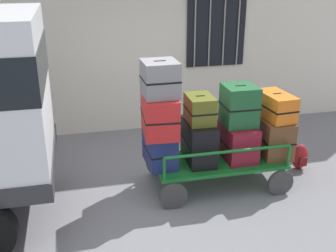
# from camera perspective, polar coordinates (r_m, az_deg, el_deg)

# --- Properties ---
(ground_plane) EXTENTS (40.00, 40.00, 0.00)m
(ground_plane) POSITION_cam_1_polar(r_m,az_deg,el_deg) (6.45, 1.08, -8.36)
(ground_plane) COLOR slate
(building_wall) EXTENTS (12.00, 0.38, 5.00)m
(building_wall) POSITION_cam_1_polar(r_m,az_deg,el_deg) (8.19, -3.44, 16.59)
(building_wall) COLOR silver
(building_wall) RESTS_ON ground
(luggage_cart) EXTENTS (2.02, 1.10, 0.44)m
(luggage_cart) POSITION_cam_1_polar(r_m,az_deg,el_deg) (6.41, 6.77, -5.11)
(luggage_cart) COLOR #146023
(luggage_cart) RESTS_ON ground
(cart_railing) EXTENTS (1.91, 0.96, 0.34)m
(cart_railing) POSITION_cam_1_polar(r_m,az_deg,el_deg) (6.26, 6.92, -2.11)
(cart_railing) COLOR #146023
(cart_railing) RESTS_ON luggage_cart
(suitcase_left_bottom) EXTENTS (0.43, 0.67, 0.49)m
(suitcase_left_bottom) POSITION_cam_1_polar(r_m,az_deg,el_deg) (6.06, -1.15, -3.15)
(suitcase_left_bottom) COLOR navy
(suitcase_left_bottom) RESTS_ON luggage_cart
(suitcase_left_middle) EXTENTS (0.53, 0.77, 0.58)m
(suitcase_left_middle) POSITION_cam_1_polar(r_m,az_deg,el_deg) (5.85, -1.17, 1.56)
(suitcase_left_middle) COLOR #B21E1E
(suitcase_left_middle) RESTS_ON suitcase_left_bottom
(suitcase_left_top) EXTENTS (0.49, 0.52, 0.50)m
(suitcase_left_top) POSITION_cam_1_polar(r_m,az_deg,el_deg) (5.64, -1.12, 6.53)
(suitcase_left_top) COLOR slate
(suitcase_left_top) RESTS_ON suitcase_left_middle
(suitcase_midleft_bottom) EXTENTS (0.43, 0.77, 0.61)m
(suitcase_midleft_bottom) POSITION_cam_1_polar(r_m,az_deg,el_deg) (6.17, 4.28, -2.13)
(suitcase_midleft_bottom) COLOR black
(suitcase_midleft_bottom) RESTS_ON luggage_cart
(suitcase_midleft_middle) EXTENTS (0.38, 0.52, 0.41)m
(suitcase_midleft_middle) POSITION_cam_1_polar(r_m,az_deg,el_deg) (5.98, 4.42, 2.33)
(suitcase_midleft_middle) COLOR #4C5119
(suitcase_midleft_middle) RESTS_ON suitcase_midleft_bottom
(suitcase_center_bottom) EXTENTS (0.47, 0.78, 0.54)m
(suitcase_center_bottom) POSITION_cam_1_polar(r_m,az_deg,el_deg) (6.37, 9.40, -1.93)
(suitcase_center_bottom) COLOR maroon
(suitcase_center_bottom) RESTS_ON luggage_cart
(suitcase_center_middle) EXTENTS (0.49, 0.50, 0.60)m
(suitcase_center_middle) POSITION_cam_1_polar(r_m,az_deg,el_deg) (6.15, 9.81, 2.84)
(suitcase_center_middle) COLOR #194C28
(suitcase_center_middle) RESTS_ON suitcase_center_bottom
(suitcase_midright_bottom) EXTENTS (0.49, 0.77, 0.58)m
(suitcase_midright_bottom) POSITION_cam_1_polar(r_m,az_deg,el_deg) (6.59, 14.26, -1.29)
(suitcase_midright_bottom) COLOR brown
(suitcase_midright_bottom) RESTS_ON luggage_cart
(suitcase_midright_middle) EXTENTS (0.43, 0.71, 0.39)m
(suitcase_midright_middle) POSITION_cam_1_polar(r_m,az_deg,el_deg) (6.42, 14.66, 2.71)
(suitcase_midright_middle) COLOR orange
(suitcase_midright_middle) RESTS_ON suitcase_midright_bottom
(backpack) EXTENTS (0.27, 0.22, 0.44)m
(backpack) POSITION_cam_1_polar(r_m,az_deg,el_deg) (7.21, 17.76, -4.09)
(backpack) COLOR maroon
(backpack) RESTS_ON ground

